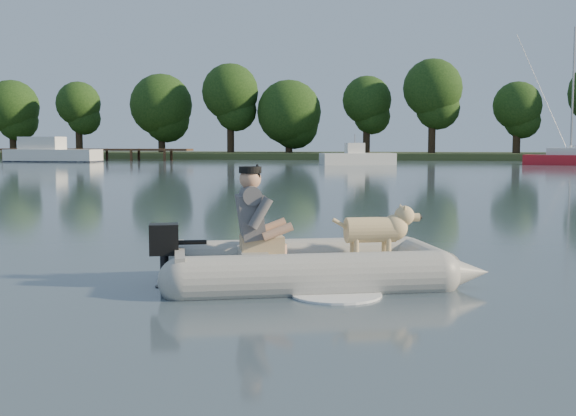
% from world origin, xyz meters
% --- Properties ---
extents(water, '(160.00, 160.00, 0.00)m').
position_xyz_m(water, '(0.00, 0.00, 0.00)').
color(water, '#50606C').
rests_on(water, ground).
extents(shore_bank, '(160.00, 12.00, 0.70)m').
position_xyz_m(shore_bank, '(0.00, 62.00, 0.25)').
color(shore_bank, '#47512D').
rests_on(shore_bank, water).
extents(dock, '(18.00, 2.00, 1.04)m').
position_xyz_m(dock, '(-26.00, 52.00, 0.52)').
color(dock, '#4C331E').
rests_on(dock, water).
extents(treeline, '(84.66, 7.35, 9.27)m').
position_xyz_m(treeline, '(5.75, 61.07, 5.30)').
color(treeline, '#332316').
rests_on(treeline, shore_bank).
extents(dinghy, '(6.11, 5.36, 1.47)m').
position_xyz_m(dinghy, '(0.53, 0.35, 0.64)').
color(dinghy, gray).
rests_on(dinghy, water).
extents(man, '(0.95, 0.87, 1.15)m').
position_xyz_m(man, '(-0.20, 0.17, 0.83)').
color(man, '#57575B').
rests_on(man, dinghy).
extents(dog, '(1.06, 0.65, 0.66)m').
position_xyz_m(dog, '(1.17, 0.62, 0.55)').
color(dog, tan).
rests_on(dog, dinghy).
extents(outboard_motor, '(0.52, 0.43, 0.84)m').
position_xyz_m(outboard_motor, '(-1.16, -0.20, 0.33)').
color(outboard_motor, black).
rests_on(outboard_motor, dinghy).
extents(cabin_cruiser, '(7.85, 2.84, 2.43)m').
position_xyz_m(cabin_cruiser, '(-26.99, 46.85, 1.03)').
color(cabin_cruiser, white).
rests_on(cabin_cruiser, water).
extents(motorboat, '(5.82, 3.74, 2.30)m').
position_xyz_m(motorboat, '(-2.01, 43.88, 1.05)').
color(motorboat, white).
rests_on(motorboat, water).
extents(sailboat, '(7.48, 4.05, 9.85)m').
position_xyz_m(sailboat, '(13.32, 45.71, 0.43)').
color(sailboat, red).
rests_on(sailboat, water).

